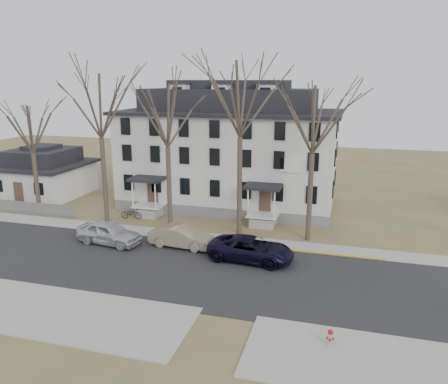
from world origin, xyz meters
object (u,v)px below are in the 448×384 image
(car_silver, at_px, (109,233))
(car_navy, at_px, (251,249))
(tree_far_left, at_px, (99,101))
(fire_hydrant, at_px, (330,338))
(small_house, at_px, (44,174))
(tree_mid_left, at_px, (167,112))
(tree_mid_right, at_px, (314,115))
(tree_bungalow, at_px, (30,126))
(bicycle_left, at_px, (131,214))
(tree_center, at_px, (240,93))
(car_tan, at_px, (181,237))
(boarding_house, at_px, (230,151))

(car_silver, height_order, car_navy, car_silver)
(tree_far_left, xyz_separation_m, fire_hydrant, (19.78, -13.94, -9.89))
(small_house, xyz_separation_m, tree_mid_left, (17.00, -6.20, 7.35))
(car_navy, bearing_deg, tree_far_left, 74.18)
(car_silver, bearing_deg, tree_mid_left, -22.87)
(tree_mid_right, distance_m, tree_bungalow, 24.54)
(bicycle_left, bearing_deg, tree_far_left, 106.69)
(tree_mid_right, xyz_separation_m, tree_bungalow, (-24.50, 0.00, -1.48))
(tree_center, height_order, bicycle_left, tree_center)
(car_silver, height_order, bicycle_left, car_silver)
(tree_far_left, bearing_deg, car_navy, -20.06)
(fire_hydrant, bearing_deg, small_house, 146.80)
(tree_far_left, height_order, car_silver, tree_far_left)
(small_house, distance_m, car_navy, 27.59)
(car_tan, relative_size, bicycle_left, 2.58)
(tree_center, bearing_deg, tree_bungalow, 180.00)
(tree_mid_right, xyz_separation_m, car_tan, (-8.89, -4.11, -8.82))
(tree_mid_left, height_order, tree_bungalow, tree_mid_left)
(small_house, xyz_separation_m, tree_center, (23.00, -6.20, 8.84))
(boarding_house, bearing_deg, car_navy, -69.00)
(boarding_house, distance_m, car_navy, 14.97)
(tree_bungalow, distance_m, car_silver, 13.40)
(bicycle_left, bearing_deg, tree_center, -105.71)
(boarding_house, height_order, fire_hydrant, boarding_house)
(bicycle_left, bearing_deg, tree_bungalow, 85.85)
(tree_bungalow, bearing_deg, tree_mid_left, 0.00)
(boarding_house, xyz_separation_m, car_tan, (-0.39, -12.26, -4.59))
(small_house, bearing_deg, boarding_house, 5.59)
(tree_mid_left, relative_size, car_silver, 2.52)
(small_house, relative_size, car_navy, 1.48)
(tree_mid_right, distance_m, fire_hydrant, 16.83)
(boarding_house, relative_size, fire_hydrant, 23.36)
(tree_far_left, xyz_separation_m, tree_bungalow, (-7.00, 0.00, -2.22))
(car_navy, relative_size, fire_hydrant, 6.58)
(tree_mid_left, distance_m, fire_hydrant, 21.63)
(tree_mid_left, height_order, fire_hydrant, tree_mid_left)
(car_navy, bearing_deg, small_house, 69.92)
(tree_far_left, height_order, tree_mid_right, tree_far_left)
(small_house, height_order, tree_far_left, tree_far_left)
(tree_center, bearing_deg, fire_hydrant, -60.85)
(tree_bungalow, bearing_deg, boarding_house, 27.01)
(bicycle_left, bearing_deg, car_navy, -126.85)
(tree_far_left, relative_size, fire_hydrant, 15.41)
(tree_mid_left, xyz_separation_m, fire_hydrant, (13.78, -13.94, -9.15))
(small_house, relative_size, tree_far_left, 0.63)
(tree_mid_right, height_order, fire_hydrant, tree_mid_right)
(bicycle_left, distance_m, fire_hydrant, 23.29)
(tree_center, bearing_deg, tree_mid_right, 0.00)
(small_house, xyz_separation_m, tree_bungalow, (4.00, -6.20, 5.87))
(tree_mid_left, distance_m, car_navy, 13.02)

